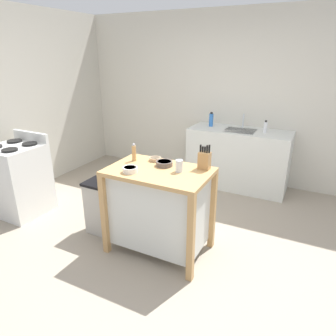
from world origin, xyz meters
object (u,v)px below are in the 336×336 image
Objects in this scene: bowl_stoneware_deep at (130,170)px; drinking_cup at (179,166)px; kitchen_island at (159,206)px; bottle_spray_cleaner at (211,120)px; bottle_hand_soap at (265,127)px; knife_block at (204,160)px; bowl_ceramic_wide at (155,159)px; stove at (19,179)px; sink_faucet at (243,121)px; pepper_grinder at (134,153)px; bowl_ceramic_small at (164,163)px; trash_bin at (103,207)px.

drinking_cup is at bearing 28.13° from bowl_stoneware_deep.
kitchen_island is 4.60× the size of bottle_spray_cleaner.
bowl_stoneware_deep is 2.35m from bottle_hand_soap.
knife_block is at bearing -72.79° from bottle_spray_cleaner.
bottle_hand_soap reaches higher than kitchen_island.
bowl_stoneware_deep is at bearing -90.94° from bottle_spray_cleaner.
bottle_spray_cleaner is (-0.02, 1.82, 0.07)m from bowl_ceramic_wide.
kitchen_island is at bearing 40.11° from bowl_stoneware_deep.
bottle_hand_soap reaches higher than bowl_ceramic_wide.
bottle_hand_soap is at bearing 38.43° from stove.
knife_block reaches higher than sink_faucet.
bowl_stoneware_deep is 0.76× the size of pepper_grinder.
bowl_stoneware_deep is 0.66× the size of sink_faucet.
pepper_grinder is at bearing -117.94° from bottle_hand_soap.
bowl_stoneware_deep is 0.47m from drinking_cup.
bowl_ceramic_small is 0.22m from drinking_cup.
bottle_spray_cleaner is 0.21× the size of stove.
trash_bin is (-1.13, -0.22, -0.69)m from knife_block.
sink_faucet is (0.30, 2.13, 0.50)m from kitchen_island.
bottle_hand_soap reaches higher than drinking_cup.
knife_block is 2.46m from stove.
pepper_grinder reaches higher than drinking_cup.
kitchen_island is 5.71× the size of bottle_hand_soap.
drinking_cup reaches higher than bowl_ceramic_wide.
kitchen_island is 4.03× the size of knife_block.
bottle_hand_soap is (0.81, 1.80, 0.05)m from bowl_ceramic_wide.
pepper_grinder is 2.15m from bottle_hand_soap.
kitchen_island is at bearing -18.05° from pepper_grinder.
bottle_spray_cleaner reaches higher than bowl_ceramic_small.
bowl_ceramic_small is at bearing -165.64° from knife_block.
drinking_cup reaches higher than bowl_stoneware_deep.
sink_faucet is at bearing 63.88° from trash_bin.
bowl_ceramic_wide is 0.65× the size of pepper_grinder.
bottle_hand_soap is at bearing 72.15° from kitchen_island.
bottle_hand_soap is at bearing 70.98° from bowl_ceramic_small.
bottle_spray_cleaner is at bearing -168.49° from sink_faucet.
pepper_grinder is (-0.56, 0.08, 0.03)m from drinking_cup.
bottle_spray_cleaner is (-0.18, 2.04, 0.49)m from kitchen_island.
bowl_ceramic_small is at bearing 91.50° from kitchen_island.
stove reaches higher than kitchen_island.
trash_bin is (-0.53, 0.18, -0.62)m from bowl_stoneware_deep.
pepper_grinder is at bearing 172.26° from drinking_cup.
bottle_spray_cleaner is (0.04, 2.22, 0.07)m from bowl_stoneware_deep.
knife_block is 1.34m from trash_bin.
knife_block is at bearing 7.43° from stove.
bowl_ceramic_small is 2.03m from sink_faucet.
bowl_ceramic_small is (-0.39, -0.10, -0.07)m from knife_block.
bowl_ceramic_wide is at bearing -103.42° from sink_faucet.
knife_block is 0.55m from bowl_ceramic_wide.
bowl_ceramic_wide is (-0.54, -0.01, -0.07)m from knife_block.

